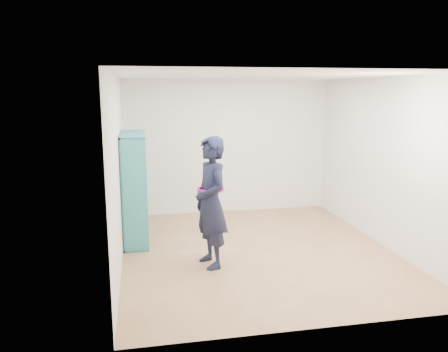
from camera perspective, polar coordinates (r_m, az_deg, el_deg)
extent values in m
plane|color=olive|center=(6.75, 4.33, -9.69)|extent=(4.50, 4.50, 0.00)
plane|color=white|center=(6.31, 4.69, 12.94)|extent=(4.50, 4.50, 0.00)
cube|color=silver|center=(6.19, -13.65, 0.60)|extent=(0.02, 4.50, 2.60)
cube|color=silver|center=(7.20, 20.06, 1.69)|extent=(0.02, 4.50, 2.60)
cube|color=silver|center=(8.57, 0.51, 3.80)|extent=(4.00, 0.02, 2.60)
cube|color=silver|center=(4.33, 12.44, -3.87)|extent=(4.00, 0.02, 2.60)
cube|color=teal|center=(6.55, -11.63, -2.62)|extent=(0.38, 0.03, 1.73)
cube|color=teal|center=(7.79, -11.55, -0.41)|extent=(0.38, 0.03, 1.73)
cube|color=teal|center=(7.40, -11.33, -7.88)|extent=(0.38, 1.30, 0.03)
cube|color=teal|center=(7.03, -11.86, 5.38)|extent=(0.38, 1.30, 0.03)
cube|color=teal|center=(7.17, -12.99, -1.47)|extent=(0.03, 1.30, 1.73)
cube|color=teal|center=(6.97, -11.60, -1.79)|extent=(0.35, 0.03, 1.68)
cube|color=teal|center=(7.37, -11.57, -1.07)|extent=(0.35, 0.03, 1.68)
cube|color=teal|center=(7.27, -11.46, -4.65)|extent=(0.35, 1.25, 0.03)
cube|color=teal|center=(7.17, -11.59, -1.42)|extent=(0.35, 1.25, 0.03)
cube|color=teal|center=(7.09, -11.72, 1.89)|extent=(0.35, 1.25, 0.03)
cube|color=beige|center=(6.98, -11.17, -8.55)|extent=(0.24, 0.15, 0.06)
cube|color=black|center=(6.77, -11.25, -4.56)|extent=(0.19, 0.17, 0.26)
cube|color=maroon|center=(6.66, -11.39, -0.87)|extent=(0.19, 0.17, 0.31)
cube|color=silver|center=(6.66, -11.59, 1.82)|extent=(0.24, 0.15, 0.09)
cube|color=navy|center=(7.28, -11.12, -6.73)|extent=(0.19, 0.17, 0.30)
cube|color=brown|center=(7.17, -11.24, -3.75)|extent=(0.19, 0.17, 0.24)
cube|color=#BFB28C|center=(7.15, -11.43, -1.08)|extent=(0.24, 0.15, 0.06)
cube|color=#26594C|center=(7.00, -11.51, 3.04)|extent=(0.19, 0.17, 0.27)
cube|color=beige|center=(7.69, -11.12, -5.94)|extent=(0.19, 0.17, 0.25)
cube|color=black|center=(7.65, -11.29, -3.39)|extent=(0.24, 0.15, 0.09)
cube|color=maroon|center=(7.48, -11.36, 0.35)|extent=(0.19, 0.17, 0.29)
cube|color=silver|center=(7.42, -11.48, 3.40)|extent=(0.19, 0.17, 0.25)
imported|color=black|center=(5.94, -1.73, -3.47)|extent=(0.58, 0.75, 1.80)
torus|color=#A60C73|center=(5.89, -1.75, -1.74)|extent=(0.45, 0.45, 0.04)
cube|color=silver|center=(5.92, -3.32, -2.32)|extent=(0.04, 0.10, 0.13)
cube|color=black|center=(5.92, -3.32, -2.32)|extent=(0.04, 0.09, 0.13)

